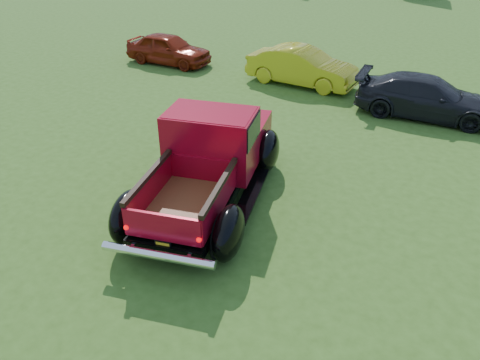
{
  "coord_description": "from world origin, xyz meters",
  "views": [
    {
      "loc": [
        3.89,
        -7.18,
        5.93
      ],
      "look_at": [
        -0.29,
        0.2,
        0.9
      ],
      "focal_mm": 35.0,
      "sensor_mm": 36.0,
      "label": 1
    }
  ],
  "objects_px": {
    "show_car_red": "(168,49)",
    "show_car_yellow": "(302,67)",
    "show_car_grey": "(427,97)",
    "pickup_truck": "(212,155)"
  },
  "relations": [
    {
      "from": "show_car_red",
      "to": "show_car_yellow",
      "type": "xyz_separation_m",
      "value": [
        5.96,
        0.31,
        0.05
      ]
    },
    {
      "from": "show_car_yellow",
      "to": "show_car_grey",
      "type": "xyz_separation_m",
      "value": [
        4.65,
        -0.89,
        -0.04
      ]
    },
    {
      "from": "pickup_truck",
      "to": "show_car_yellow",
      "type": "relative_size",
      "value": 1.41
    },
    {
      "from": "show_car_red",
      "to": "show_car_grey",
      "type": "bearing_deg",
      "value": -95.42
    },
    {
      "from": "show_car_red",
      "to": "show_car_yellow",
      "type": "relative_size",
      "value": 0.89
    },
    {
      "from": "pickup_truck",
      "to": "show_car_red",
      "type": "height_order",
      "value": "pickup_truck"
    },
    {
      "from": "show_car_grey",
      "to": "show_car_red",
      "type": "bearing_deg",
      "value": 82.24
    },
    {
      "from": "show_car_grey",
      "to": "show_car_yellow",
      "type": "bearing_deg",
      "value": 74.5
    },
    {
      "from": "show_car_red",
      "to": "pickup_truck",
      "type": "bearing_deg",
      "value": -139.78
    },
    {
      "from": "show_car_yellow",
      "to": "pickup_truck",
      "type": "bearing_deg",
      "value": -169.88
    }
  ]
}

